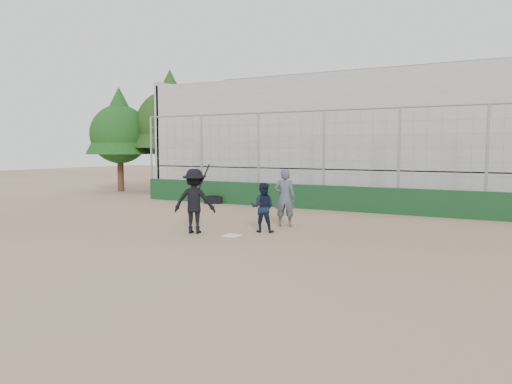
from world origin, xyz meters
The scene contains 10 objects.
ground centered at (0.00, 0.00, 0.00)m, with size 90.00×90.00×0.00m, color brown.
home_plate centered at (0.00, 0.00, 0.01)m, with size 0.44×0.44×0.02m, color white.
backstop centered at (0.00, 7.00, 0.96)m, with size 18.10×0.25×4.04m.
bleachers centered at (0.00, 11.95, 2.92)m, with size 20.25×6.70×6.98m.
tree_left centered at (-11.00, 11.00, 4.39)m, with size 4.48×4.48×7.00m.
tree_right centered at (-13.50, 9.50, 3.76)m, with size 3.84×3.84×6.00m.
batter_at_plate centered at (-1.23, -0.10, 0.95)m, with size 1.40×1.11×2.03m.
catcher_crouched centered at (0.46, 0.98, 0.51)m, with size 0.83×0.71×1.02m.
umpire centered at (0.53, 2.33, 0.83)m, with size 0.67×0.44×1.66m, color #454D58.
equipment_bag centered at (-5.14, 6.67, 0.17)m, with size 0.85×0.60×0.37m.
Camera 1 is at (7.41, -11.90, 2.48)m, focal length 35.00 mm.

